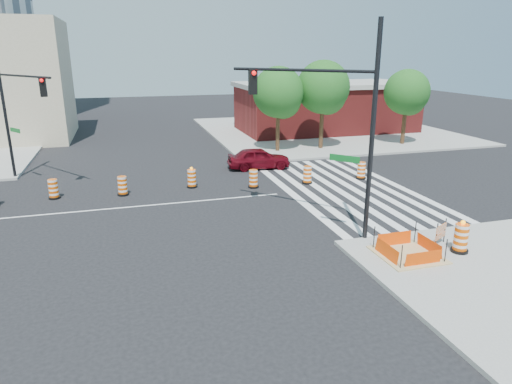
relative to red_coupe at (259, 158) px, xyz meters
The scene contains 20 objects.
ground 9.57m from the red_coupe, 143.42° to the right, with size 120.00×120.00×0.00m, color black.
sidewalk_ne 16.09m from the red_coupe, 49.99° to the left, with size 22.00×22.00×0.15m, color gray.
crosswalk_east 6.60m from the red_coupe, 60.00° to the right, with size 6.75×13.50×0.01m.
lane_centerline 9.57m from the red_coupe, 143.42° to the right, with size 14.00×0.12×0.01m, color silver.
excavation_pit 14.76m from the red_coupe, 84.81° to the right, with size 2.20×2.20×0.90m.
brick_storefront 16.16m from the red_coupe, 49.99° to the left, with size 16.50×8.50×4.60m.
red_coupe is the anchor object (origin of this frame).
signal_pole_se 12.24m from the red_coupe, 92.49° to the right, with size 4.33×4.81×8.37m.
signal_pole_nw 14.51m from the red_coupe, behind, with size 3.42×4.86×7.70m.
pit_drum 15.33m from the red_coupe, 77.27° to the right, with size 0.64×0.64×1.26m.
barricade 14.52m from the red_coupe, 77.69° to the right, with size 0.75×0.44×0.99m.
tree_north_c 6.39m from the red_coupe, 57.24° to the left, with size 3.76×3.76×6.39m.
tree_north_d 8.72m from the red_coupe, 34.65° to the left, with size 4.00×4.00×6.80m.
tree_north_e 14.58m from the red_coupe, 17.04° to the left, with size 3.61×3.58×6.08m.
median_drum_2 12.49m from the red_coupe, 165.46° to the right, with size 0.60×0.60×1.02m.
median_drum_3 9.33m from the red_coupe, 157.72° to the right, with size 0.60×0.60×1.02m.
median_drum_4 5.78m from the red_coupe, 147.43° to the right, with size 0.60×0.60×1.18m.
median_drum_5 4.41m from the red_coupe, 110.55° to the right, with size 0.60×0.60×1.02m.
median_drum_6 4.53m from the red_coupe, 68.08° to the right, with size 0.60×0.60×1.02m.
median_drum_7 6.67m from the red_coupe, 38.76° to the right, with size 0.60×0.60×1.02m.
Camera 1 is at (-0.70, -22.18, 7.32)m, focal length 32.00 mm.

